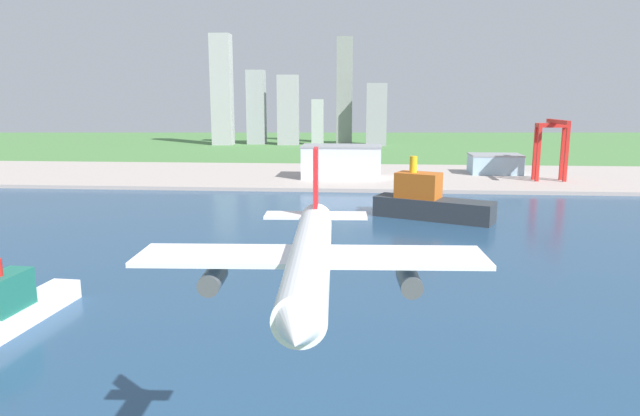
% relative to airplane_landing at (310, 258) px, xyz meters
% --- Properties ---
extents(ground_plane, '(2400.00, 2400.00, 0.00)m').
position_rel_airplane_landing_xyz_m(ground_plane, '(-14.80, 179.94, -42.74)').
color(ground_plane, '#4B7D41').
extents(water_bay, '(840.00, 360.00, 0.15)m').
position_rel_airplane_landing_xyz_m(water_bay, '(-14.80, 119.94, -42.67)').
color(water_bay, navy).
rests_on(water_bay, ground).
extents(industrial_pier, '(840.00, 140.00, 2.50)m').
position_rel_airplane_landing_xyz_m(industrial_pier, '(-14.80, 369.94, -41.49)').
color(industrial_pier, '#AB9F97').
rests_on(industrial_pier, ground).
extents(airplane_landing, '(35.03, 38.32, 12.91)m').
position_rel_airplane_landing_xyz_m(airplane_landing, '(0.00, 0.00, 0.00)').
color(airplane_landing, white).
extents(ferry_boat, '(11.02, 38.06, 19.25)m').
position_rel_airplane_landing_xyz_m(ferry_boat, '(-83.47, 80.98, -37.21)').
color(ferry_boat, white).
rests_on(ferry_boat, water_bay).
extents(container_barge, '(58.81, 37.67, 30.19)m').
position_rel_airplane_landing_xyz_m(container_barge, '(36.81, 224.42, -34.43)').
color(container_barge, '#2D3338').
rests_on(container_barge, water_bay).
extents(port_crane_red, '(20.81, 41.13, 41.93)m').
position_rel_airplane_landing_xyz_m(port_crane_red, '(131.75, 345.78, -10.75)').
color(port_crane_red, red).
rests_on(port_crane_red, industrial_pier).
extents(warehouse_main, '(56.06, 31.30, 23.19)m').
position_rel_airplane_landing_xyz_m(warehouse_main, '(-11.25, 350.98, -28.62)').
color(warehouse_main, silver).
rests_on(warehouse_main, industrial_pier).
extents(warehouse_annex, '(37.80, 26.34, 14.76)m').
position_rel_airplane_landing_xyz_m(warehouse_annex, '(102.93, 383.25, -32.84)').
color(warehouse_annex, '#99BCD1').
rests_on(warehouse_annex, industrial_pier).
extents(distant_skyline, '(220.30, 50.68, 137.58)m').
position_rel_airplane_landing_xyz_m(distant_skyline, '(-88.87, 681.28, 11.06)').
color(distant_skyline, '#A4A4A9').
rests_on(distant_skyline, ground).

